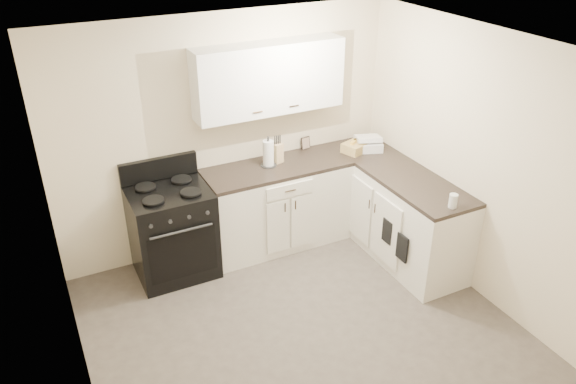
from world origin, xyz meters
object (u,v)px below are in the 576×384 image
paper_towel (268,153)px  countertop_grill (369,145)px  knife_block (278,153)px  stove (173,233)px  wicker_basket (357,147)px

paper_towel → countertop_grill: (1.17, -0.12, -0.09)m
knife_block → countertop_grill: size_ratio=0.78×
stove → paper_towel: bearing=3.8°
knife_block → stove: bearing=168.9°
stove → wicker_basket: size_ratio=2.99×
wicker_basket → knife_block: bearing=171.8°
stove → wicker_basket: (2.12, -0.03, 0.53)m
wicker_basket → countertop_grill: 0.14m
stove → knife_block: bearing=4.9°
paper_towel → countertop_grill: 1.18m
knife_block → wicker_basket: (0.90, -0.13, -0.05)m
stove → countertop_grill: countertop_grill is taller
stove → countertop_grill: 2.33m
knife_block → paper_towel: bearing=178.6°
stove → paper_towel: paper_towel is taller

